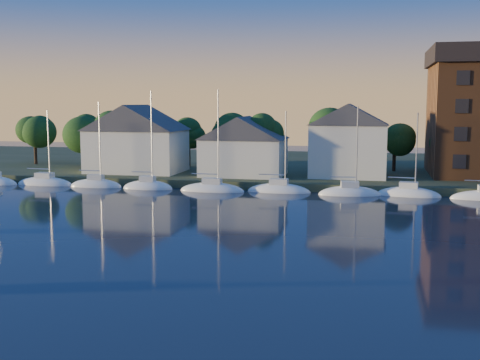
% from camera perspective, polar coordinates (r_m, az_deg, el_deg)
% --- Properties ---
extents(ground, '(260.00, 260.00, 0.00)m').
position_cam_1_polar(ground, '(27.98, -13.09, -15.80)').
color(ground, black).
rests_on(ground, ground).
extents(shoreline_land, '(160.00, 50.00, 2.00)m').
position_cam_1_polar(shoreline_land, '(99.36, 5.95, 0.99)').
color(shoreline_land, '#2F3C23').
rests_on(shoreline_land, ground).
extents(wooden_dock, '(120.00, 3.00, 1.00)m').
position_cam_1_polar(wooden_dock, '(76.74, 3.94, -0.85)').
color(wooden_dock, brown).
rests_on(wooden_dock, ground).
extents(clubhouse_west, '(13.65, 9.45, 9.64)m').
position_cam_1_polar(clubhouse_west, '(87.86, -9.78, 3.98)').
color(clubhouse_west, white).
rests_on(clubhouse_west, shoreline_land).
extents(clubhouse_centre, '(11.55, 8.40, 8.08)m').
position_cam_1_polar(clubhouse_centre, '(82.18, 0.36, 3.31)').
color(clubhouse_centre, white).
rests_on(clubhouse_centre, shoreline_land).
extents(clubhouse_east, '(10.50, 8.40, 9.80)m').
position_cam_1_polar(clubhouse_east, '(82.32, 10.25, 3.80)').
color(clubhouse_east, white).
rests_on(clubhouse_east, shoreline_land).
extents(tree_line, '(93.40, 5.40, 8.90)m').
position_cam_1_polar(tree_line, '(86.70, 6.40, 4.82)').
color(tree_line, '#362318').
rests_on(tree_line, shoreline_land).
extents(moored_fleet, '(87.50, 2.40, 12.05)m').
position_cam_1_polar(moored_fleet, '(73.80, 3.59, -1.10)').
color(moored_fleet, white).
rests_on(moored_fleet, ground).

